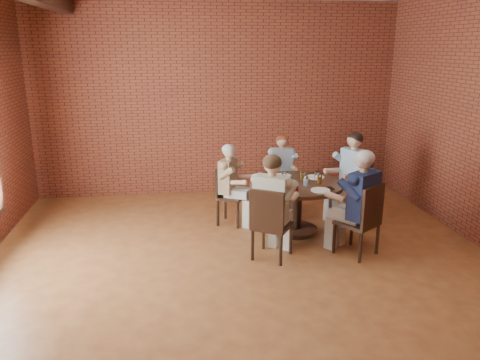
{
  "coord_description": "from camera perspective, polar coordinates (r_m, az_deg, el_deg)",
  "views": [
    {
      "loc": [
        -0.81,
        -4.91,
        2.63
      ],
      "look_at": [
        0.04,
        1.0,
        0.92
      ],
      "focal_mm": 35.0,
      "sensor_mm": 36.0,
      "label": 1
    }
  ],
  "objects": [
    {
      "name": "wall_back",
      "position": [
        8.5,
        -2.72,
        9.71
      ],
      "size": [
        7.0,
        0.0,
        7.0
      ],
      "primitive_type": "plane",
      "rotation": [
        1.57,
        0.0,
        0.0
      ],
      "color": "brown",
      "rests_on": "ground"
    },
    {
      "name": "glass_c",
      "position": [
        6.96,
        4.18,
        0.9
      ],
      "size": [
        0.07,
        0.07,
        0.14
      ],
      "primitive_type": "cylinder",
      "color": "white",
      "rests_on": "dining_table"
    },
    {
      "name": "glass_a",
      "position": [
        6.83,
        9.36,
        0.42
      ],
      "size": [
        0.07,
        0.07,
        0.14
      ],
      "primitive_type": "cylinder",
      "color": "white",
      "rests_on": "dining_table"
    },
    {
      "name": "glass_f",
      "position": [
        6.29,
        6.83,
        -0.82
      ],
      "size": [
        0.07,
        0.07,
        0.14
      ],
      "primitive_type": "cylinder",
      "color": "white",
      "rests_on": "dining_table"
    },
    {
      "name": "diner_c",
      "position": [
        7.04,
        -1.08,
        -0.61
      ],
      "size": [
        0.73,
        0.68,
        1.23
      ],
      "primitive_type": null,
      "rotation": [
        0.0,
        0.0,
        1.09
      ],
      "color": "brown",
      "rests_on": "floor"
    },
    {
      "name": "plate_a",
      "position": [
        7.03,
        9.19,
        0.35
      ],
      "size": [
        0.26,
        0.26,
        0.01
      ],
      "primitive_type": "cylinder",
      "color": "white",
      "rests_on": "dining_table"
    },
    {
      "name": "smartphone",
      "position": [
        6.53,
        11.0,
        -0.98
      ],
      "size": [
        0.07,
        0.14,
        0.01
      ],
      "primitive_type": "cube",
      "rotation": [
        0.0,
        0.0,
        0.05
      ],
      "color": "black",
      "rests_on": "dining_table"
    },
    {
      "name": "glass_e",
      "position": [
        6.51,
        5.39,
        -0.21
      ],
      "size": [
        0.07,
        0.07,
        0.14
      ],
      "primitive_type": "cylinder",
      "color": "white",
      "rests_on": "dining_table"
    },
    {
      "name": "plate_b",
      "position": [
        7.05,
        5.21,
        0.54
      ],
      "size": [
        0.26,
        0.26,
        0.01
      ],
      "primitive_type": "cylinder",
      "color": "white",
      "rests_on": "dining_table"
    },
    {
      "name": "chair_a",
      "position": [
        7.53,
        13.75,
        -0.75
      ],
      "size": [
        0.58,
        0.58,
        0.96
      ],
      "rotation": [
        0.0,
        0.0,
        -1.18
      ],
      "color": "black",
      "rests_on": "floor"
    },
    {
      "name": "glass_d",
      "position": [
        6.77,
        5.4,
        0.42
      ],
      "size": [
        0.07,
        0.07,
        0.14
      ],
      "primitive_type": "cylinder",
      "color": "white",
      "rests_on": "dining_table"
    },
    {
      "name": "wall_front",
      "position": [
        1.87,
        19.44,
        -14.75
      ],
      "size": [
        7.0,
        0.0,
        7.0
      ],
      "primitive_type": "plane",
      "rotation": [
        -1.57,
        0.0,
        0.0
      ],
      "color": "brown",
      "rests_on": "ground"
    },
    {
      "name": "chair_b",
      "position": [
        7.91,
        4.98,
        0.19
      ],
      "size": [
        0.39,
        0.39,
        0.88
      ],
      "rotation": [
        0.0,
        0.0,
        -0.04
      ],
      "color": "black",
      "rests_on": "floor"
    },
    {
      "name": "diner_d",
      "position": [
        5.9,
        3.99,
        -3.32
      ],
      "size": [
        0.82,
        0.86,
        1.36
      ],
      "primitive_type": null,
      "rotation": [
        0.0,
        0.0,
        2.57
      ],
      "color": "#B5A28E",
      "rests_on": "floor"
    },
    {
      "name": "dining_table",
      "position": [
        6.8,
        6.79,
        -2.11
      ],
      "size": [
        1.34,
        1.34,
        0.75
      ],
      "color": "black",
      "rests_on": "floor"
    },
    {
      "name": "chair_c",
      "position": [
        7.1,
        -1.62,
        -1.58
      ],
      "size": [
        0.51,
        0.51,
        0.88
      ],
      "rotation": [
        0.0,
        0.0,
        1.09
      ],
      "color": "black",
      "rests_on": "floor"
    },
    {
      "name": "chair_e",
      "position": [
        6.18,
        14.85,
        -4.49
      ],
      "size": [
        0.63,
        0.63,
        0.97
      ],
      "rotation": [
        0.0,
        0.0,
        3.75
      ],
      "color": "black",
      "rests_on": "floor"
    },
    {
      "name": "glass_b",
      "position": [
        6.88,
        7.64,
        0.62
      ],
      "size": [
        0.07,
        0.07,
        0.14
      ],
      "primitive_type": "cylinder",
      "color": "white",
      "rests_on": "dining_table"
    },
    {
      "name": "plate_c",
      "position": [
        6.63,
        3.54,
        -0.43
      ],
      "size": [
        0.26,
        0.26,
        0.01
      ],
      "primitive_type": "cylinder",
      "color": "white",
      "rests_on": "dining_table"
    },
    {
      "name": "glass_g",
      "position": [
        6.58,
        8.03,
        -0.12
      ],
      "size": [
        0.07,
        0.07,
        0.14
      ],
      "primitive_type": "cylinder",
      "color": "white",
      "rests_on": "dining_table"
    },
    {
      "name": "floor",
      "position": [
        5.63,
        1.07,
        -11.86
      ],
      "size": [
        7.0,
        7.0,
        0.0
      ],
      "primitive_type": "plane",
      "color": "#9B5F2F",
      "rests_on": "ground"
    },
    {
      "name": "chair_d",
      "position": [
        5.88,
        3.65,
        -5.11
      ],
      "size": [
        0.61,
        0.61,
        0.95
      ],
      "rotation": [
        0.0,
        0.0,
        2.57
      ],
      "color": "black",
      "rests_on": "floor"
    },
    {
      "name": "diner_e",
      "position": [
        6.17,
        14.23,
        -2.76
      ],
      "size": [
        0.86,
        0.89,
        1.39
      ],
      "primitive_type": null,
      "rotation": [
        0.0,
        0.0,
        3.75
      ],
      "color": "#172142",
      "rests_on": "floor"
    },
    {
      "name": "plate_d",
      "position": [
        6.4,
        9.78,
        -1.23
      ],
      "size": [
        0.26,
        0.26,
        0.01
      ],
      "primitive_type": "cylinder",
      "color": "white",
      "rests_on": "dining_table"
    },
    {
      "name": "diner_a",
      "position": [
        7.42,
        13.33,
        0.4
      ],
      "size": [
        0.84,
        0.77,
        1.38
      ],
      "primitive_type": null,
      "rotation": [
        0.0,
        0.0,
        -1.18
      ],
      "color": "#36668D",
      "rests_on": "floor"
    },
    {
      "name": "diner_b",
      "position": [
        7.81,
        5.1,
        0.97
      ],
      "size": [
        0.49,
        0.59,
        1.23
      ],
      "primitive_type": null,
      "rotation": [
        0.0,
        0.0,
        -0.04
      ],
      "color": "#8BA3B1",
      "rests_on": "floor"
    },
    {
      "name": "glass_h",
      "position": [
        6.75,
        9.69,
        0.22
      ],
      "size": [
        0.07,
        0.07,
        0.14
      ],
      "primitive_type": "cylinder",
      "color": "white",
      "rests_on": "dining_table"
    }
  ]
}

